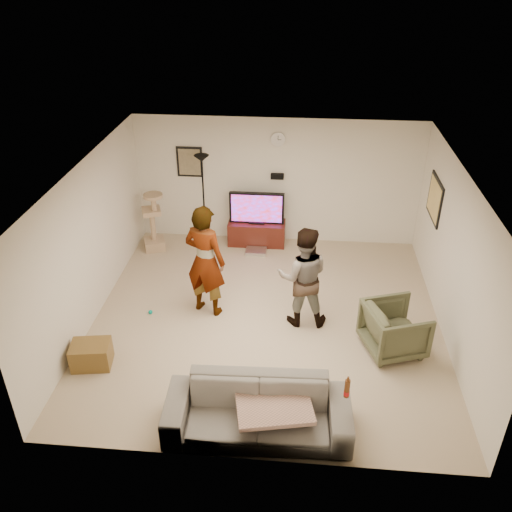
# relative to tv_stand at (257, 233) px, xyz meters

# --- Properties ---
(floor) EXTENTS (5.50, 5.50, 0.02)m
(floor) POSITION_rel_tv_stand_xyz_m (0.38, -2.50, -0.24)
(floor) COLOR tan
(floor) RESTS_ON ground
(ceiling) EXTENTS (5.50, 5.50, 0.02)m
(ceiling) POSITION_rel_tv_stand_xyz_m (0.38, -2.50, 2.28)
(ceiling) COLOR silver
(ceiling) RESTS_ON wall_back
(wall_back) EXTENTS (5.50, 0.04, 2.50)m
(wall_back) POSITION_rel_tv_stand_xyz_m (0.38, 0.25, 1.02)
(wall_back) COLOR silver
(wall_back) RESTS_ON floor
(wall_front) EXTENTS (5.50, 0.04, 2.50)m
(wall_front) POSITION_rel_tv_stand_xyz_m (0.38, -5.25, 1.02)
(wall_front) COLOR silver
(wall_front) RESTS_ON floor
(wall_left) EXTENTS (0.04, 5.50, 2.50)m
(wall_left) POSITION_rel_tv_stand_xyz_m (-2.37, -2.50, 1.02)
(wall_left) COLOR silver
(wall_left) RESTS_ON floor
(wall_right) EXTENTS (0.04, 5.50, 2.50)m
(wall_right) POSITION_rel_tv_stand_xyz_m (3.13, -2.50, 1.02)
(wall_right) COLOR silver
(wall_right) RESTS_ON floor
(wall_clock) EXTENTS (0.26, 0.04, 0.26)m
(wall_clock) POSITION_rel_tv_stand_xyz_m (0.38, 0.22, 1.87)
(wall_clock) COLOR white
(wall_clock) RESTS_ON wall_back
(wall_speaker) EXTENTS (0.25, 0.10, 0.10)m
(wall_speaker) POSITION_rel_tv_stand_xyz_m (0.38, 0.19, 1.15)
(wall_speaker) COLOR black
(wall_speaker) RESTS_ON wall_back
(picture_back) EXTENTS (0.42, 0.03, 0.52)m
(picture_back) POSITION_rel_tv_stand_xyz_m (-1.32, 0.23, 1.37)
(picture_back) COLOR #796D52
(picture_back) RESTS_ON wall_back
(picture_right) EXTENTS (0.03, 0.78, 0.62)m
(picture_right) POSITION_rel_tv_stand_xyz_m (3.11, -0.90, 1.27)
(picture_right) COLOR #DABA69
(picture_right) RESTS_ON wall_right
(tv_stand) EXTENTS (1.12, 0.45, 0.47)m
(tv_stand) POSITION_rel_tv_stand_xyz_m (0.00, 0.00, 0.00)
(tv_stand) COLOR #3F150E
(tv_stand) RESTS_ON floor
(console_box) EXTENTS (0.40, 0.30, 0.07)m
(console_box) POSITION_rel_tv_stand_xyz_m (0.02, -0.40, -0.20)
(console_box) COLOR silver
(console_box) RESTS_ON floor
(tv) EXTENTS (1.07, 0.08, 0.63)m
(tv) POSITION_rel_tv_stand_xyz_m (0.00, 0.00, 0.55)
(tv) COLOR black
(tv) RESTS_ON tv_stand
(tv_screen) EXTENTS (0.98, 0.01, 0.56)m
(tv_screen) POSITION_rel_tv_stand_xyz_m (0.00, -0.04, 0.55)
(tv_screen) COLOR #6131EA
(tv_screen) RESTS_ON tv
(floor_lamp) EXTENTS (0.32, 0.32, 1.91)m
(floor_lamp) POSITION_rel_tv_stand_xyz_m (-0.99, -0.24, 0.72)
(floor_lamp) COLOR black
(floor_lamp) RESTS_ON floor
(cat_tree) EXTENTS (0.49, 0.49, 1.20)m
(cat_tree) POSITION_rel_tv_stand_xyz_m (-1.99, -0.40, 0.36)
(cat_tree) COLOR tan
(cat_tree) RESTS_ON floor
(person_left) EXTENTS (0.80, 0.66, 1.88)m
(person_left) POSITION_rel_tv_stand_xyz_m (-0.60, -2.35, 0.71)
(person_left) COLOR #94929C
(person_left) RESTS_ON floor
(person_right) EXTENTS (0.83, 0.66, 1.65)m
(person_right) POSITION_rel_tv_stand_xyz_m (0.93, -2.51, 0.59)
(person_right) COLOR teal
(person_right) RESTS_ON floor
(sofa) EXTENTS (2.28, 0.96, 0.66)m
(sofa) POSITION_rel_tv_stand_xyz_m (0.44, -4.80, 0.09)
(sofa) COLOR slate
(sofa) RESTS_ON floor
(throw_blanket) EXTENTS (1.02, 0.87, 0.06)m
(throw_blanket) POSITION_rel_tv_stand_xyz_m (0.64, -4.80, 0.21)
(throw_blanket) COLOR tan
(throw_blanket) RESTS_ON sofa
(beer_bottle) EXTENTS (0.06, 0.06, 0.25)m
(beer_bottle) POSITION_rel_tv_stand_xyz_m (1.48, -4.80, 0.55)
(beer_bottle) COLOR #5D3014
(beer_bottle) RESTS_ON sofa
(armchair) EXTENTS (1.04, 1.03, 0.75)m
(armchair) POSITION_rel_tv_stand_xyz_m (2.29, -3.09, 0.14)
(armchair) COLOR #494B33
(armchair) RESTS_ON floor
(side_table) EXTENTS (0.60, 0.49, 0.36)m
(side_table) POSITION_rel_tv_stand_xyz_m (-2.02, -3.82, -0.05)
(side_table) COLOR brown
(side_table) RESTS_ON floor
(toy_ball) EXTENTS (0.07, 0.07, 0.07)m
(toy_ball) POSITION_rel_tv_stand_xyz_m (-1.52, -2.55, -0.20)
(toy_ball) COLOR #009B87
(toy_ball) RESTS_ON floor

